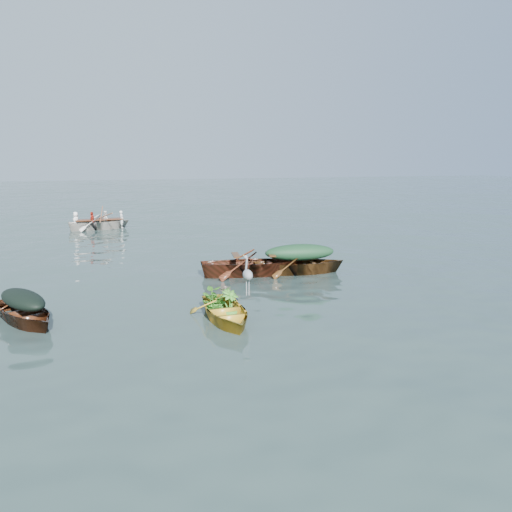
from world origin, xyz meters
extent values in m
plane|color=#2F413E|center=(0.00, 0.00, 0.00)|extent=(140.00, 140.00, 0.00)
imported|color=gold|center=(-1.27, -3.46, 0.00)|extent=(1.45, 3.08, 0.81)
imported|color=#472310|center=(-5.58, -2.29, 0.00)|extent=(2.64, 3.42, 0.78)
imported|color=#4E2F12|center=(2.05, 0.41, 0.00)|extent=(4.16, 1.73, 0.92)
imported|color=#5D2617|center=(0.58, 0.59, 0.00)|extent=(4.67, 2.02, 1.06)
imported|color=beige|center=(-4.09, 12.44, 0.00)|extent=(4.31, 1.75, 0.99)
ellipsoid|color=black|center=(-5.58, -2.29, 0.59)|extent=(1.45, 1.88, 0.40)
ellipsoid|color=#17391E|center=(2.05, 0.41, 0.72)|extent=(2.29, 0.95, 0.52)
imported|color=#34741E|center=(-1.27, -2.91, 0.70)|extent=(0.74, 0.93, 0.60)
imported|color=silver|center=(-4.09, 12.44, 0.88)|extent=(3.05, 1.48, 0.76)
camera|label=1|loc=(-3.70, -13.93, 3.62)|focal=35.00mm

